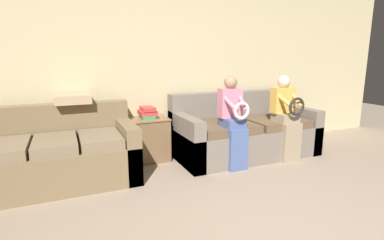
% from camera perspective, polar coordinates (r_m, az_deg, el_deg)
% --- Properties ---
extents(wall_back, '(7.93, 0.06, 2.55)m').
position_cam_1_polar(wall_back, '(4.29, -4.02, 10.60)').
color(wall_back, '#C6B789').
rests_on(wall_back, ground_plane).
extents(couch_main, '(1.99, 0.93, 0.87)m').
position_cam_1_polar(couch_main, '(4.33, 9.79, -2.44)').
color(couch_main, '#70665B').
rests_on(couch_main, ground_plane).
extents(couch_side, '(1.69, 0.91, 0.84)m').
position_cam_1_polar(couch_side, '(3.64, -24.36, -6.17)').
color(couch_side, brown).
rests_on(couch_side, ground_plane).
extents(child_left_seated, '(0.29, 0.37, 1.15)m').
position_cam_1_polar(child_left_seated, '(3.72, 7.89, 0.29)').
color(child_left_seated, '#475B8E').
rests_on(child_left_seated, ground_plane).
extents(child_right_seated, '(0.33, 0.37, 1.13)m').
position_cam_1_polar(child_right_seated, '(4.21, 17.58, 1.04)').
color(child_right_seated, gray).
rests_on(child_right_seated, ground_plane).
extents(side_shelf, '(0.52, 0.43, 0.58)m').
position_cam_1_polar(side_shelf, '(4.06, -8.25, -3.55)').
color(side_shelf, brown).
rests_on(side_shelf, ground_plane).
extents(book_stack, '(0.22, 0.26, 0.15)m').
position_cam_1_polar(book_stack, '(3.99, -8.47, 1.42)').
color(book_stack, '#3D8451').
rests_on(book_stack, side_shelf).
extents(throw_pillow, '(0.40, 0.40, 0.10)m').
position_cam_1_polar(throw_pillow, '(3.83, -21.75, 3.81)').
color(throw_pillow, tan).
rests_on(throw_pillow, couch_side).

